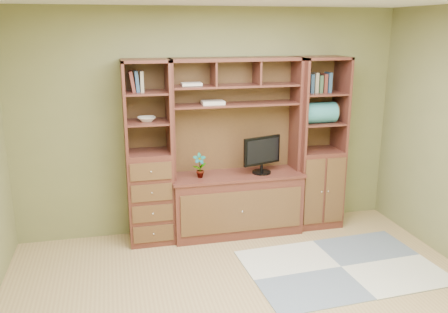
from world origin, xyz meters
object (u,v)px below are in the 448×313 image
object	(u,v)px
center_hutch	(237,149)
monitor	(262,148)
left_tower	(149,154)
right_tower	(319,144)

from	to	relation	value
center_hutch	monitor	world-z (taller)	center_hutch
center_hutch	left_tower	world-z (taller)	same
left_tower	monitor	size ratio (longest dim) A/B	3.42
center_hutch	left_tower	bearing A→B (deg)	177.71
left_tower	monitor	world-z (taller)	left_tower
left_tower	monitor	xyz separation A→B (m)	(1.29, -0.07, 0.01)
center_hutch	monitor	distance (m)	0.29
monitor	right_tower	bearing A→B (deg)	-12.52
center_hutch	monitor	xyz separation A→B (m)	(0.29, -0.03, 0.01)
left_tower	right_tower	world-z (taller)	same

